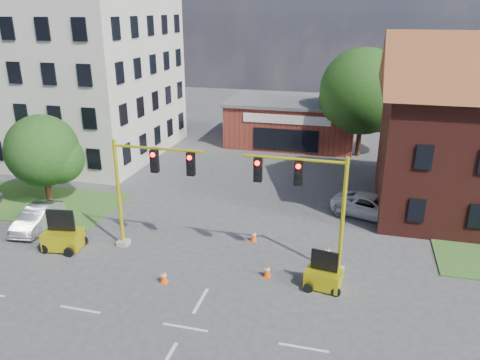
{
  "coord_description": "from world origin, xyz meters",
  "views": [
    {
      "loc": [
        6.33,
        -15.25,
        12.69
      ],
      "look_at": [
        -0.2,
        10.0,
        3.06
      ],
      "focal_mm": 35.0,
      "sensor_mm": 36.0,
      "label": 1
    }
  ],
  "objects_px": {
    "signal_mast_east": "(310,199)",
    "trailer_west": "(63,238)",
    "pickup_white": "(372,206)",
    "trailer_east": "(323,277)",
    "signal_mast_west": "(146,183)"
  },
  "relations": [
    {
      "from": "trailer_west",
      "to": "trailer_east",
      "type": "xyz_separation_m",
      "value": [
        14.34,
        -0.26,
        -0.12
      ]
    },
    {
      "from": "pickup_white",
      "to": "signal_mast_east",
      "type": "bearing_deg",
      "value": 175.43
    },
    {
      "from": "signal_mast_east",
      "to": "signal_mast_west",
      "type": "bearing_deg",
      "value": 180.0
    },
    {
      "from": "pickup_white",
      "to": "trailer_west",
      "type": "bearing_deg",
      "value": 136.92
    },
    {
      "from": "signal_mast_east",
      "to": "trailer_east",
      "type": "relative_size",
      "value": 3.27
    },
    {
      "from": "trailer_west",
      "to": "trailer_east",
      "type": "distance_m",
      "value": 14.35
    },
    {
      "from": "signal_mast_east",
      "to": "trailer_west",
      "type": "relative_size",
      "value": 2.73
    },
    {
      "from": "trailer_west",
      "to": "pickup_white",
      "type": "relative_size",
      "value": 0.44
    },
    {
      "from": "signal_mast_east",
      "to": "trailer_west",
      "type": "xyz_separation_m",
      "value": [
        -13.35,
        -1.25,
        -3.21
      ]
    },
    {
      "from": "trailer_east",
      "to": "pickup_white",
      "type": "xyz_separation_m",
      "value": [
        2.31,
        9.04,
        0.12
      ]
    },
    {
      "from": "signal_mast_east",
      "to": "trailer_west",
      "type": "bearing_deg",
      "value": -174.67
    },
    {
      "from": "signal_mast_east",
      "to": "pickup_white",
      "type": "bearing_deg",
      "value": 66.32
    },
    {
      "from": "signal_mast_west",
      "to": "pickup_white",
      "type": "bearing_deg",
      "value": 32.1
    },
    {
      "from": "trailer_east",
      "to": "pickup_white",
      "type": "bearing_deg",
      "value": 85.32
    },
    {
      "from": "trailer_east",
      "to": "pickup_white",
      "type": "height_order",
      "value": "trailer_east"
    }
  ]
}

